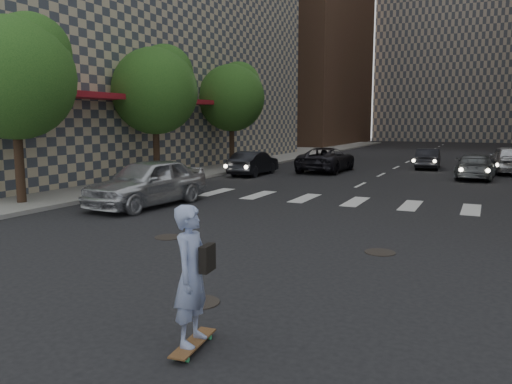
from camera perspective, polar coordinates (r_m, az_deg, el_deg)
ground at (r=11.18m, az=-5.08°, el=-7.48°), size 160.00×160.00×0.00m
sidewalk_left at (r=35.56m, az=-9.16°, el=3.28°), size 13.00×80.00×0.15m
tree_a at (r=19.47m, az=-25.59°, el=12.18°), size 4.20×4.20×6.60m
tree_b at (r=25.34m, az=-11.23°, el=11.68°), size 4.20×4.20×6.60m
tree_c at (r=32.14m, az=-2.63°, el=11.03°), size 4.20×4.20×6.60m
manhole_a at (r=8.55m, az=-6.56°, el=-12.40°), size 0.70×0.70×0.02m
manhole_b at (r=13.21m, az=-10.01°, el=-5.10°), size 0.70×0.70×0.02m
manhole_c at (r=11.88m, az=13.99°, el=-6.70°), size 0.70×0.70×0.02m
skateboarder at (r=6.60m, az=-7.29°, el=-9.41°), size 0.51×1.00×1.94m
silver_sedan at (r=18.11m, az=-12.31°, el=1.09°), size 2.47×5.14×1.69m
traffic_car_a at (r=28.01m, az=-0.26°, el=3.33°), size 1.46×4.07×1.34m
traffic_car_b at (r=28.54m, az=23.81°, el=2.68°), size 2.04×4.54×1.29m
traffic_car_c at (r=30.18m, az=8.06°, el=3.70°), size 2.46×5.24×1.45m
traffic_car_d at (r=32.28m, az=26.93°, el=3.36°), size 2.53×5.04×1.65m
traffic_car_e at (r=33.57m, az=19.08°, el=3.63°), size 1.55×3.97×1.29m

